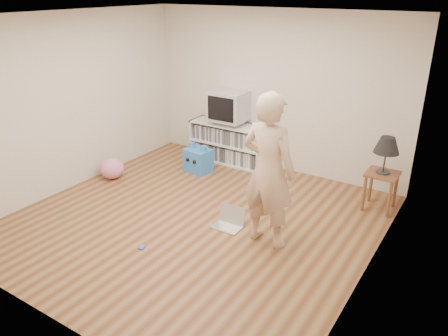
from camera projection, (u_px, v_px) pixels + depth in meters
ground at (195, 220)px, 5.87m from camera, size 4.50×4.50×0.00m
walls at (192, 127)px, 5.36m from camera, size 4.52×4.52×2.60m
ceiling at (189, 16)px, 4.86m from camera, size 4.50×4.50×0.01m
media_unit at (229, 143)px, 7.68m from camera, size 1.40×0.45×0.70m
dvd_deck at (229, 122)px, 7.52m from camera, size 0.45×0.35×0.07m
crt_tv at (229, 106)px, 7.40m from camera, size 0.60×0.53×0.50m
side_table at (381, 182)px, 6.00m from camera, size 0.42×0.42×0.55m
table_lamp at (387, 146)px, 5.80m from camera, size 0.34×0.34×0.52m
person at (269, 171)px, 5.02m from camera, size 0.72×0.51×1.88m
laptop at (229, 221)px, 5.70m from camera, size 0.38×0.30×0.26m
playing_cards at (142, 247)px, 5.24m from camera, size 0.09×0.11×0.02m
plush_blue at (198, 160)px, 7.31m from camera, size 0.45×0.40×0.48m
plush_pink at (112, 168)px, 7.08m from camera, size 0.44×0.44×0.33m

